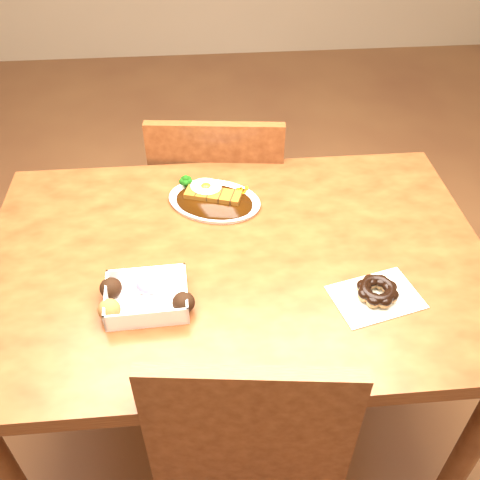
{
  "coord_description": "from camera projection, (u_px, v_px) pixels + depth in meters",
  "views": [
    {
      "loc": [
        -0.07,
        -0.92,
        1.62
      ],
      "look_at": [
        0.01,
        -0.02,
        0.81
      ],
      "focal_mm": 40.0,
      "sensor_mm": 36.0,
      "label": 1
    }
  ],
  "objects": [
    {
      "name": "ground",
      "position": [
        237.0,
        420.0,
        1.77
      ],
      "size": [
        6.0,
        6.0,
        0.0
      ],
      "primitive_type": "plane",
      "color": "brown",
      "rests_on": "ground"
    },
    {
      "name": "table",
      "position": [
        236.0,
        284.0,
        1.33
      ],
      "size": [
        1.2,
        0.8,
        0.75
      ],
      "color": "#512310",
      "rests_on": "ground"
    },
    {
      "name": "chair_far",
      "position": [
        220.0,
        207.0,
        1.85
      ],
      "size": [
        0.46,
        0.46,
        0.87
      ],
      "rotation": [
        0.0,
        0.0,
        3.03
      ],
      "color": "#512310",
      "rests_on": "ground"
    },
    {
      "name": "katsu_curry_plate",
      "position": [
        213.0,
        198.0,
        1.41
      ],
      "size": [
        0.29,
        0.25,
        0.05
      ],
      "rotation": [
        0.0,
        0.0,
        -0.38
      ],
      "color": "white",
      "rests_on": "table"
    },
    {
      "name": "donut_box",
      "position": [
        144.0,
        297.0,
        1.13
      ],
      "size": [
        0.2,
        0.14,
        0.05
      ],
      "rotation": [
        0.0,
        0.0,
        0.04
      ],
      "color": "white",
      "rests_on": "table"
    },
    {
      "name": "pon_de_ring",
      "position": [
        377.0,
        292.0,
        1.15
      ],
      "size": [
        0.21,
        0.17,
        0.04
      ],
      "rotation": [
        0.0,
        0.0,
        0.25
      ],
      "color": "silver",
      "rests_on": "table"
    }
  ]
}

